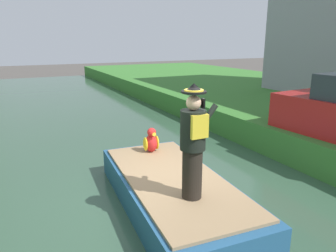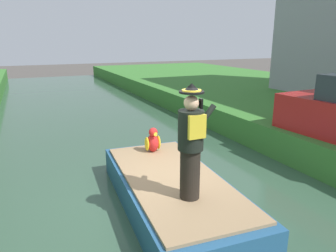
{
  "view_description": "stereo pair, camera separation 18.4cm",
  "coord_description": "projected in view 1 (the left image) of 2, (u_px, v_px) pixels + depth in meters",
  "views": [
    {
      "loc": [
        -2.5,
        -4.95,
        3.18
      ],
      "look_at": [
        0.05,
        0.18,
        1.61
      ],
      "focal_mm": 33.75,
      "sensor_mm": 36.0,
      "label": 1
    },
    {
      "loc": [
        -2.33,
        -5.03,
        3.18
      ],
      "look_at": [
        0.05,
        0.18,
        1.61
      ],
      "focal_mm": 33.75,
      "sensor_mm": 36.0,
      "label": 2
    }
  ],
  "objects": [
    {
      "name": "boat",
      "position": [
        173.0,
        192.0,
        5.97
      ],
      "size": [
        2.1,
        4.32,
        0.61
      ],
      "color": "#23517A",
      "rests_on": "canal_water"
    },
    {
      "name": "canal_water",
      "position": [
        170.0,
        205.0,
        6.17
      ],
      "size": [
        7.0,
        48.0,
        0.1
      ],
      "primitive_type": "cube",
      "color": "#33513D",
      "rests_on": "ground"
    },
    {
      "name": "ground_plane",
      "position": [
        170.0,
        208.0,
        6.18
      ],
      "size": [
        80.0,
        80.0,
        0.0
      ],
      "primitive_type": "plane",
      "color": "#4C4742"
    },
    {
      "name": "parrot_plush",
      "position": [
        151.0,
        141.0,
        7.14
      ],
      "size": [
        0.36,
        0.34,
        0.57
      ],
      "color": "red",
      "rests_on": "boat"
    },
    {
      "name": "person_pirate",
      "position": [
        193.0,
        143.0,
        4.89
      ],
      "size": [
        0.61,
        0.42,
        1.85
      ],
      "rotation": [
        0.0,
        0.0,
        -0.11
      ],
      "color": "black",
      "rests_on": "boat"
    }
  ]
}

